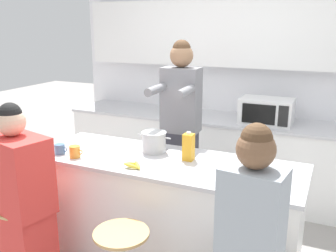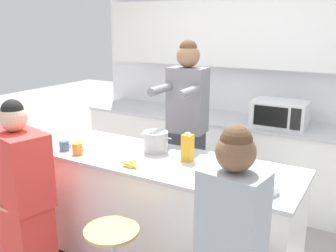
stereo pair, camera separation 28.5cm
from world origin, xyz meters
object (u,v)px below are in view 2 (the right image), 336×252
Objects in this scene: kitchen_island at (163,214)px; potted_plant at (186,102)px; person_wrapped_blanket at (22,200)px; bar_stool_leftmost at (28,235)px; banana_bunch at (130,164)px; juice_carton at (188,148)px; coffee_cup_far at (64,146)px; cooking_pot at (156,142)px; microwave at (280,113)px; person_cooking at (187,137)px; fruit_bowl at (262,187)px; coffee_cup_near at (78,149)px.

potted_plant reaches higher than kitchen_island.
bar_stool_leftmost is at bearing 137.79° from person_wrapped_blanket.
banana_bunch is 0.45m from juice_carton.
coffee_cup_far is 0.75× the size of banana_bunch.
cooking_pot is 2.58× the size of coffee_cup_far.
person_wrapped_blanket is at bearing -121.04° from microwave.
person_cooking is at bearing 86.59° from cooking_pot.
kitchen_island is 9.43× the size of juice_carton.
microwave is (-0.32, 1.69, 0.09)m from fruit_bowl.
potted_plant is (-0.49, 1.81, 0.09)m from banana_bunch.
coffee_cup_far is at bearing -165.29° from kitchen_island.
person_wrapped_blanket is 6.86× the size of fruit_bowl.
bar_stool_leftmost is 2.66× the size of potted_plant.
bar_stool_leftmost is at bearing -92.93° from coffee_cup_far.
fruit_bowl is at bearing 1.48° from coffee_cup_far.
person_cooking is 3.31× the size of microwave.
fruit_bowl is at bearing 30.75° from person_wrapped_blanket.
juice_carton is at bearing 159.07° from fruit_bowl.
person_wrapped_blanket is (-0.82, -0.67, 0.20)m from kitchen_island.
microwave reaches higher than coffee_cup_far.
juice_carton is (0.99, 0.29, 0.07)m from coffee_cup_far.
microwave is (1.31, 1.73, 0.08)m from coffee_cup_far.
cooking_pot is at bearing 27.85° from coffee_cup_far.
banana_bunch is 1.87m from potted_plant.
person_wrapped_blanket is 2.62× the size of microwave.
cooking_pot is at bearing 48.47° from bar_stool_leftmost.
microwave reaches higher than cooking_pot.
kitchen_island is 3.21× the size of bar_stool_leftmost.
juice_carton is at bearing 46.62° from banana_bunch.
coffee_cup_near is (0.17, 0.43, 0.30)m from person_wrapped_blanket.
person_wrapped_blanket is at bearing -56.13° from bar_stool_leftmost.
cooking_pot is at bearing 169.10° from juice_carton.
person_wrapped_blanket is at bearing -110.91° from coffee_cup_near.
bar_stool_leftmost is at bearing -144.81° from juice_carton.
person_cooking is (0.71, 1.27, 0.57)m from bar_stool_leftmost.
banana_bunch is at bearing -109.52° from microwave.
person_wrapped_blanket is 2.27m from potted_plant.
cooking_pot is (-0.15, 0.14, 0.54)m from kitchen_island.
coffee_cup_near is 2.09m from microwave.
person_cooking is 1.23m from fruit_bowl.
banana_bunch is (0.02, -0.38, -0.06)m from cooking_pot.
kitchen_island is 1.77m from potted_plant.
person_cooking is at bearing 101.20° from kitchen_island.
cooking_pot is (-0.03, -0.49, 0.09)m from person_cooking.
kitchen_island is 0.98m from coffee_cup_far.
potted_plant reaches higher than coffee_cup_near.
bar_stool_leftmost is 1.01m from banana_bunch.
juice_carton reaches higher than cooking_pot.
cooking_pot is 1.93× the size of banana_bunch.
kitchen_island is at bearing -108.03° from microwave.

